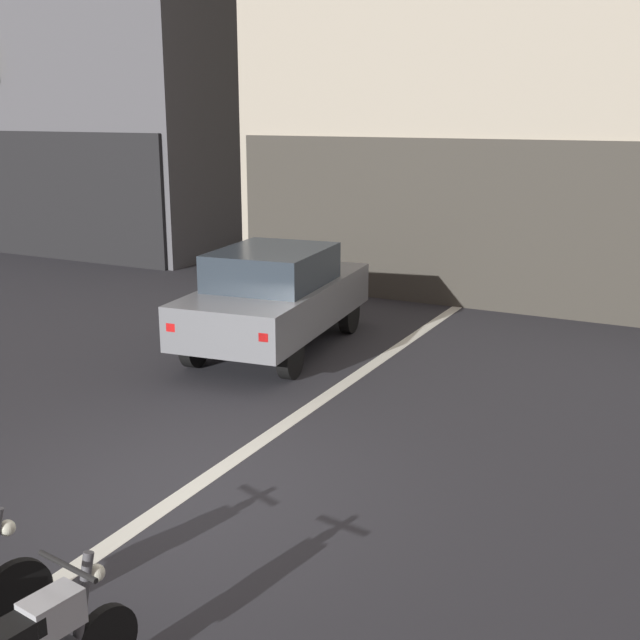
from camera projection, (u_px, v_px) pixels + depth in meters
ground_plane at (181, 496)px, 7.89m from camera, size 120.00×120.00×0.00m
lane_centre_line at (404, 343)px, 13.04m from camera, size 0.20×18.00×0.01m
car_grey_crossing_near at (276, 295)px, 12.53m from camera, size 2.22×4.28×1.64m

